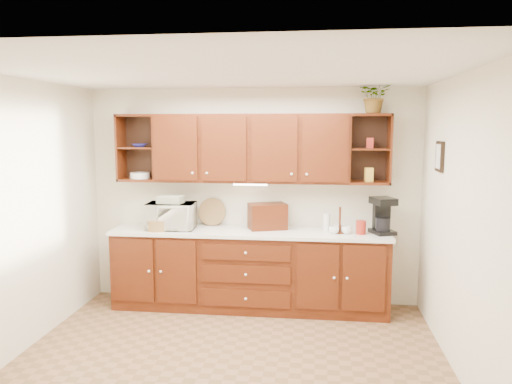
% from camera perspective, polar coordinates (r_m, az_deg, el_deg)
% --- Properties ---
extents(floor, '(4.00, 4.00, 0.00)m').
position_cam_1_polar(floor, '(4.80, -3.17, -19.04)').
color(floor, brown).
rests_on(floor, ground).
extents(ceiling, '(4.00, 4.00, 0.00)m').
position_cam_1_polar(ceiling, '(4.32, -3.42, 13.53)').
color(ceiling, white).
rests_on(ceiling, back_wall).
extents(back_wall, '(4.00, 0.00, 4.00)m').
position_cam_1_polar(back_wall, '(6.09, -0.38, -0.48)').
color(back_wall, beige).
rests_on(back_wall, floor).
extents(left_wall, '(0.00, 3.50, 3.50)m').
position_cam_1_polar(left_wall, '(5.12, -25.92, -2.76)').
color(left_wall, beige).
rests_on(left_wall, floor).
extents(right_wall, '(0.00, 3.50, 3.50)m').
position_cam_1_polar(right_wall, '(4.49, 22.81, -3.96)').
color(right_wall, beige).
rests_on(right_wall, floor).
extents(base_cabinets, '(3.20, 0.60, 0.90)m').
position_cam_1_polar(base_cabinets, '(5.98, -0.74, -8.98)').
color(base_cabinets, '#331205').
rests_on(base_cabinets, floor).
extents(countertop, '(3.24, 0.64, 0.04)m').
position_cam_1_polar(countertop, '(5.85, -0.76, -4.59)').
color(countertop, white).
rests_on(countertop, base_cabinets).
extents(upper_cabinets, '(3.20, 0.33, 0.80)m').
position_cam_1_polar(upper_cabinets, '(5.87, -0.49, 5.04)').
color(upper_cabinets, '#331205').
rests_on(upper_cabinets, back_wall).
extents(undercabinet_light, '(0.40, 0.05, 0.02)m').
position_cam_1_polar(undercabinet_light, '(5.85, -0.65, 0.88)').
color(undercabinet_light, white).
rests_on(undercabinet_light, upper_cabinets).
extents(framed_picture, '(0.03, 0.24, 0.30)m').
position_cam_1_polar(framed_picture, '(5.28, 20.25, 3.83)').
color(framed_picture, black).
rests_on(framed_picture, right_wall).
extents(wicker_basket, '(0.31, 0.31, 0.13)m').
position_cam_1_polar(wicker_basket, '(5.94, -11.11, -3.72)').
color(wicker_basket, olive).
rests_on(wicker_basket, countertop).
extents(microwave, '(0.58, 0.41, 0.31)m').
position_cam_1_polar(microwave, '(5.99, -9.68, -2.71)').
color(microwave, '#EEE8CD').
rests_on(microwave, countertop).
extents(towel_stack, '(0.30, 0.23, 0.08)m').
position_cam_1_polar(towel_stack, '(5.95, -9.72, -0.84)').
color(towel_stack, '#E9CD6D').
rests_on(towel_stack, microwave).
extents(wine_bottle, '(0.10, 0.10, 0.31)m').
position_cam_1_polar(wine_bottle, '(6.01, -8.68, -2.62)').
color(wine_bottle, black).
rests_on(wine_bottle, countertop).
extents(woven_tray, '(0.34, 0.10, 0.33)m').
position_cam_1_polar(woven_tray, '(6.17, -5.04, -3.70)').
color(woven_tray, olive).
rests_on(woven_tray, countertop).
extents(bread_box, '(0.50, 0.40, 0.30)m').
position_cam_1_polar(bread_box, '(5.90, 1.32, -2.79)').
color(bread_box, '#331205').
rests_on(bread_box, countertop).
extents(mug_tree, '(0.29, 0.28, 0.30)m').
position_cam_1_polar(mug_tree, '(5.76, 9.54, -4.20)').
color(mug_tree, '#331205').
rests_on(mug_tree, countertop).
extents(canister_red, '(0.13, 0.13, 0.15)m').
position_cam_1_polar(canister_red, '(5.75, 11.90, -3.97)').
color(canister_red, maroon).
rests_on(canister_red, countertop).
extents(canister_white, '(0.08, 0.08, 0.20)m').
position_cam_1_polar(canister_white, '(5.87, 8.08, -3.43)').
color(canister_white, white).
rests_on(canister_white, countertop).
extents(canister_yellow, '(0.10, 0.10, 0.11)m').
position_cam_1_polar(canister_yellow, '(5.82, 14.26, -4.16)').
color(canister_yellow, gold).
rests_on(canister_yellow, countertop).
extents(coffee_maker, '(0.31, 0.35, 0.41)m').
position_cam_1_polar(coffee_maker, '(5.83, 14.26, -2.68)').
color(coffee_maker, black).
rests_on(coffee_maker, countertop).
extents(bowl_stack, '(0.20, 0.20, 0.04)m').
position_cam_1_polar(bowl_stack, '(6.15, -13.17, 5.20)').
color(bowl_stack, navy).
rests_on(bowl_stack, upper_cabinets).
extents(plate_stack, '(0.27, 0.27, 0.07)m').
position_cam_1_polar(plate_stack, '(6.21, -13.12, 1.86)').
color(plate_stack, white).
rests_on(plate_stack, upper_cabinets).
extents(pantry_box_yellow, '(0.10, 0.08, 0.16)m').
position_cam_1_polar(pantry_box_yellow, '(5.84, 12.78, 1.95)').
color(pantry_box_yellow, gold).
rests_on(pantry_box_yellow, upper_cabinets).
extents(pantry_box_red, '(0.09, 0.08, 0.12)m').
position_cam_1_polar(pantry_box_red, '(5.84, 12.92, 5.48)').
color(pantry_box_red, maroon).
rests_on(pantry_box_red, upper_cabinets).
extents(potted_plant, '(0.38, 0.33, 0.38)m').
position_cam_1_polar(potted_plant, '(5.82, 13.46, 10.62)').
color(potted_plant, '#999999').
rests_on(potted_plant, upper_cabinets).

